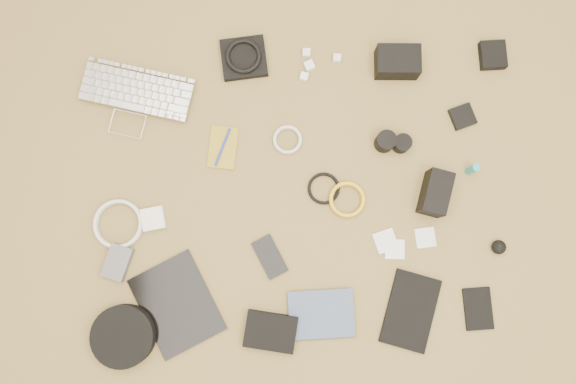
{
  "coord_description": "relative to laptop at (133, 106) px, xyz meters",
  "views": [
    {
      "loc": [
        -0.01,
        -0.18,
        1.81
      ],
      "look_at": [
        0.0,
        0.03,
        0.02
      ],
      "focal_mm": 35.0,
      "sensor_mm": 36.0,
      "label": 1
    }
  ],
  "objects": [
    {
      "name": "lens_pouch",
      "position": [
        1.2,
        0.09,
        0.0
      ],
      "size": [
        0.08,
        0.09,
        0.03
      ],
      "primitive_type": "cube",
      "rotation": [
        0.0,
        0.0,
        -0.01
      ],
      "color": "black",
      "rests_on": "ground"
    },
    {
      "name": "lens_a",
      "position": [
        0.81,
        -0.18,
        0.02
      ],
      "size": [
        0.07,
        0.07,
        0.07
      ],
      "primitive_type": "cylinder",
      "rotation": [
        0.0,
        0.0,
        -0.12
      ],
      "color": "black",
      "rests_on": "ground"
    },
    {
      "name": "cable_white_b",
      "position": [
        -0.06,
        -0.39,
        -0.01
      ],
      "size": [
        0.17,
        0.17,
        0.01
      ],
      "primitive_type": "torus",
      "rotation": [
        0.0,
        0.0,
        -0.03
      ],
      "color": "silver",
      "rests_on": "ground"
    },
    {
      "name": "headphones",
      "position": [
        0.37,
        0.14,
        0.02
      ],
      "size": [
        0.14,
        0.14,
        0.02
      ],
      "primitive_type": "torus",
      "rotation": [
        0.0,
        0.0,
        -0.14
      ],
      "color": "black",
      "rests_on": "headphone_pouch"
    },
    {
      "name": "notebook_black_a",
      "position": [
        0.85,
        -0.72,
        -0.01
      ],
      "size": [
        0.22,
        0.27,
        0.02
      ],
      "primitive_type": "cube",
      "rotation": [
        0.0,
        0.0,
        -0.34
      ],
      "color": "black",
      "rests_on": "ground"
    },
    {
      "name": "headphone_pouch",
      "position": [
        0.37,
        0.14,
        -0.0
      ],
      "size": [
        0.16,
        0.15,
        0.03
      ],
      "primitive_type": "cube",
      "rotation": [
        0.0,
        0.0,
        0.06
      ],
      "color": "black",
      "rests_on": "ground"
    },
    {
      "name": "headphone_case",
      "position": [
        -0.05,
        -0.74,
        0.01
      ],
      "size": [
        0.26,
        0.26,
        0.05
      ],
      "primitive_type": "cylinder",
      "rotation": [
        0.0,
        0.0,
        0.39
      ],
      "color": "black",
      "rests_on": "ground"
    },
    {
      "name": "filter_case_right",
      "position": [
        0.92,
        -0.5,
        -0.01
      ],
      "size": [
        0.07,
        0.07,
        0.01
      ],
      "primitive_type": "cube",
      "rotation": [
        0.0,
        0.0,
        0.06
      ],
      "color": "silver",
      "rests_on": "ground"
    },
    {
      "name": "tablet",
      "position": [
        0.11,
        -0.65,
        -0.01
      ],
      "size": [
        0.31,
        0.34,
        0.01
      ],
      "primitive_type": "cube",
      "rotation": [
        0.0,
        0.0,
        0.41
      ],
      "color": "black",
      "rests_on": "ground"
    },
    {
      "name": "room_shell",
      "position": [
        0.49,
        -0.35,
        1.24
      ],
      "size": [
        4.04,
        4.04,
        2.58
      ],
      "color": "olive",
      "rests_on": "ground"
    },
    {
      "name": "battery_charger",
      "position": [
        -0.07,
        -0.51,
        0.0
      ],
      "size": [
        0.11,
        0.13,
        0.03
      ],
      "primitive_type": "cube",
      "rotation": [
        0.0,
        0.0,
        -0.39
      ],
      "color": "#515155",
      "rests_on": "ground"
    },
    {
      "name": "dslr_camera",
      "position": [
        0.87,
        0.08,
        0.03
      ],
      "size": [
        0.15,
        0.11,
        0.08
      ],
      "primitive_type": "cube",
      "rotation": [
        0.0,
        0.0,
        -0.07
      ],
      "color": "black",
      "rests_on": "ground"
    },
    {
      "name": "laptop",
      "position": [
        0.0,
        0.0,
        0.0
      ],
      "size": [
        0.42,
        0.35,
        0.03
      ],
      "primitive_type": "imported",
      "rotation": [
        0.0,
        0.0,
        -0.29
      ],
      "color": "silver",
      "rests_on": "ground"
    },
    {
      "name": "power_brick",
      "position": [
        0.05,
        -0.38,
        0.0
      ],
      "size": [
        0.08,
        0.08,
        0.03
      ],
      "primitive_type": "cube",
      "rotation": [
        0.0,
        0.0,
        0.13
      ],
      "color": "silver",
      "rests_on": "ground"
    },
    {
      "name": "notebook_olive",
      "position": [
        0.29,
        -0.16,
        -0.01
      ],
      "size": [
        0.11,
        0.15,
        0.01
      ],
      "primitive_type": "cube",
      "rotation": [
        0.0,
        0.0,
        -0.17
      ],
      "color": "olive",
      "rests_on": "ground"
    },
    {
      "name": "charger_a",
      "position": [
        0.59,
        0.1,
        -0.0
      ],
      "size": [
        0.04,
        0.04,
        0.03
      ],
      "primitive_type": "cube",
      "rotation": [
        0.0,
        0.0,
        0.36
      ],
      "color": "silver",
      "rests_on": "ground"
    },
    {
      "name": "charger_c",
      "position": [
        0.68,
        0.12,
        -0.0
      ],
      "size": [
        0.03,
        0.03,
        0.02
      ],
      "primitive_type": "cube",
      "rotation": [
        0.0,
        0.0,
        -0.18
      ],
      "color": "silver",
      "rests_on": "ground"
    },
    {
      "name": "drive_case",
      "position": [
        0.4,
        -0.76,
        0.01
      ],
      "size": [
        0.18,
        0.15,
        0.04
      ],
      "primitive_type": "cube",
      "rotation": [
        0.0,
        0.0,
        -0.22
      ],
      "color": "black",
      "rests_on": "ground"
    },
    {
      "name": "lens_cleaner",
      "position": [
        1.08,
        -0.29,
        0.03
      ],
      "size": [
        0.03,
        0.03,
        0.08
      ],
      "primitive_type": "cylinder",
      "rotation": [
        0.0,
        0.0,
        0.24
      ],
      "color": "teal",
      "rests_on": "ground"
    },
    {
      "name": "paperback",
      "position": [
        0.57,
        -0.79,
        -0.0
      ],
      "size": [
        0.21,
        0.15,
        0.02
      ],
      "primitive_type": "imported",
      "rotation": [
        0.0,
        0.0,
        1.56
      ],
      "color": "#41506E",
      "rests_on": "ground"
    },
    {
      "name": "card_reader",
      "position": [
        1.08,
        -0.11,
        -0.01
      ],
      "size": [
        0.09,
        0.09,
        0.02
      ],
      "primitive_type": "cube",
      "rotation": [
        0.0,
        0.0,
        0.28
      ],
      "color": "black",
      "rests_on": "ground"
    },
    {
      "name": "cable_yellow",
      "position": [
        0.68,
        -0.36,
        -0.01
      ],
      "size": [
        0.14,
        0.14,
        0.01
      ],
      "primitive_type": "torus",
      "rotation": [
        0.0,
        0.0,
        -0.21
      ],
      "color": "gold",
      "rests_on": "ground"
    },
    {
      "name": "flash",
      "position": [
        0.95,
        -0.36,
        0.04
      ],
      "size": [
        0.12,
        0.15,
        0.1
      ],
      "primitive_type": "cube",
      "rotation": [
        0.0,
        0.0,
        -0.33
      ],
      "color": "black",
      "rests_on": "ground"
    },
    {
      "name": "cable_white_a",
      "position": [
        0.5,
        -0.15,
        -0.01
      ],
      "size": [
        0.12,
        0.12,
        0.01
      ],
      "primitive_type": "torus",
      "rotation": [
        0.0,
        0.0,
        -0.24
      ],
      "color": "silver",
      "rests_on": "ground"
    },
    {
      "name": "phone",
      "position": [
        0.42,
        -0.52,
        -0.01
      ],
      "size": [
        0.12,
        0.15,
        0.01
      ],
      "primitive_type": "cube",
      "rotation": [
        0.0,
        0.0,
        0.41
      ],
      "color": "black",
      "rests_on": "ground"
    },
    {
      "name": "pen_blue",
      "position": [
        0.29,
        -0.16,
        -0.0
      ],
      "size": [
        0.06,
        0.12,
        0.01
      ],
      "primitive_type": "cylinder",
      "rotation": [
        1.57,
        0.0,
        -0.43
      ],
      "color": "#152CAC",
      "rests_on": "notebook_olive"
    },
    {
      "name": "charger_d",
      "position": [
        0.57,
        0.06,
        -0.0
      ],
      "size": [
        0.03,
        0.03,
        0.02
      ],
      "primitive_type": "cube",
      "rotation": [
        0.0,
        0.0,
        -0.31
      ],
      "color": "silver",
      "rests_on": "ground"
    },
    {
      "name": "notebook_black_b",
      "position": [
        1.06,
        -0.73,
        -0.01
      ],
      "size": [
        0.09,
        0.13,
        0.01
      ],
      "primitive_type": "cube",
      "rotation": [
        0.0,
        0.0,
        0.01
      ],
      "color": "black",
      "rests_on": "ground"
    },
    {
      "name": "lens_b",
      "position": [
        0.87,
        -0.19,
        0.01
      ],
      "size": [
        0.07,
        0.07,
        0.05
      ],
      "primitive_type": "cylinder",
      "rotation": [
        0.0,
        0.0,
        -0.16
      ],
      "color": "black",
      "rests_on": "ground"
    },
    {
      "name": "filter_case_left",
      "position": [
        0.79,
        -0.5,
        -0.01
      ],
      "size": [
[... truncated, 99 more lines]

